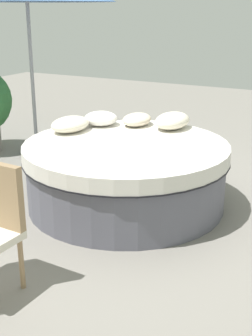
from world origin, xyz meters
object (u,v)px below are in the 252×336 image
object	(u,v)px
round_bed	(126,173)
throw_pillow_3	(70,124)
throw_pillow_1	(137,119)
throw_pillow_2	(101,118)
throw_pillow_0	(172,121)

from	to	relation	value
round_bed	throw_pillow_3	size ratio (longest dim) A/B	4.08
throw_pillow_1	throw_pillow_2	bearing A→B (deg)	116.31
throw_pillow_0	throw_pillow_2	world-z (taller)	throw_pillow_0
throw_pillow_3	throw_pillow_1	bearing A→B (deg)	-42.38
throw_pillow_3	throw_pillow_2	bearing A→B (deg)	-21.33
throw_pillow_0	throw_pillow_3	world-z (taller)	throw_pillow_0
round_bed	throw_pillow_3	bearing A→B (deg)	80.35
throw_pillow_0	throw_pillow_1	size ratio (longest dim) A/B	1.27
throw_pillow_1	throw_pillow_3	bearing A→B (deg)	137.62
throw_pillow_3	round_bed	bearing A→B (deg)	-99.65
throw_pillow_2	throw_pillow_3	bearing A→B (deg)	158.67
round_bed	throw_pillow_0	size ratio (longest dim) A/B	3.90
throw_pillow_0	throw_pillow_3	xyz separation A→B (m)	(-0.68, 0.98, -0.01)
throw_pillow_1	round_bed	bearing A→B (deg)	-161.66
throw_pillow_0	throw_pillow_2	bearing A→B (deg)	108.06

